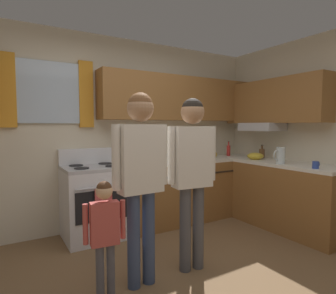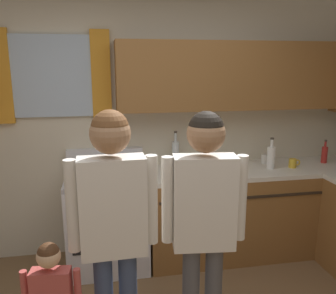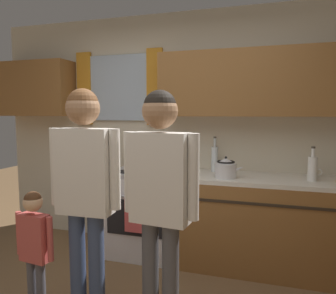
# 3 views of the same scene
# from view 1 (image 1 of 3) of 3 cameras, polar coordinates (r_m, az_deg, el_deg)

# --- Properties ---
(ground_plane) EXTENTS (12.00, 12.00, 0.00)m
(ground_plane) POSITION_cam_1_polar(r_m,az_deg,el_deg) (2.72, 4.03, -26.56)
(ground_plane) COLOR brown
(back_wall_unit) EXTENTS (4.60, 0.42, 2.60)m
(back_wall_unit) POSITION_cam_1_polar(r_m,az_deg,el_deg) (4.00, -10.00, 5.58)
(back_wall_unit) COLOR beige
(back_wall_unit) RESTS_ON ground
(right_wall_unit) EXTENTS (0.52, 4.05, 2.60)m
(right_wall_unit) POSITION_cam_1_polar(r_m,az_deg,el_deg) (4.16, 30.25, 3.83)
(right_wall_unit) COLOR beige
(right_wall_unit) RESTS_ON ground
(kitchen_counter_run) EXTENTS (2.25, 2.10, 0.90)m
(kitchen_counter_run) POSITION_cam_1_polar(r_m,az_deg,el_deg) (4.27, 12.04, -8.63)
(kitchen_counter_run) COLOR brown
(kitchen_counter_run) RESTS_ON ground
(stove_oven) EXTENTS (0.74, 0.67, 1.10)m
(stove_oven) POSITION_cam_1_polar(r_m,az_deg,el_deg) (3.72, -14.48, -10.33)
(stove_oven) COLOR silver
(stove_oven) RESTS_ON ground
(bottle_tall_clear) EXTENTS (0.07, 0.07, 0.37)m
(bottle_tall_clear) POSITION_cam_1_polar(r_m,az_deg,el_deg) (4.03, -5.82, -0.81)
(bottle_tall_clear) COLOR silver
(bottle_tall_clear) RESTS_ON kitchen_counter_run
(bottle_milk_white) EXTENTS (0.08, 0.08, 0.31)m
(bottle_milk_white) POSITION_cam_1_polar(r_m,az_deg,el_deg) (4.32, 6.56, -0.76)
(bottle_milk_white) COLOR white
(bottle_milk_white) RESTS_ON kitchen_counter_run
(bottle_sauce_red) EXTENTS (0.06, 0.06, 0.25)m
(bottle_sauce_red) POSITION_cam_1_polar(r_m,az_deg,el_deg) (4.81, 12.02, -0.63)
(bottle_sauce_red) COLOR red
(bottle_sauce_red) RESTS_ON kitchen_counter_run
(bottle_squat_brown) EXTENTS (0.08, 0.08, 0.21)m
(bottle_squat_brown) POSITION_cam_1_polar(r_m,az_deg,el_deg) (4.61, 18.30, -1.16)
(bottle_squat_brown) COLOR brown
(bottle_squat_brown) RESTS_ON kitchen_counter_run
(mug_cobalt_blue) EXTENTS (0.11, 0.07, 0.08)m
(mug_cobalt_blue) POSITION_cam_1_polar(r_m,az_deg,el_deg) (3.72, 27.51, -3.20)
(mug_cobalt_blue) COLOR #2D479E
(mug_cobalt_blue) RESTS_ON kitchen_counter_run
(mug_mustard_yellow) EXTENTS (0.12, 0.08, 0.09)m
(mug_mustard_yellow) POSITION_cam_1_polar(r_m,az_deg,el_deg) (4.47, 9.05, -1.57)
(mug_mustard_yellow) COLOR gold
(mug_mustard_yellow) RESTS_ON kitchen_counter_run
(mug_ceramic_white) EXTENTS (0.13, 0.08, 0.09)m
(mug_ceramic_white) POSITION_cam_1_polar(r_m,az_deg,el_deg) (4.50, 5.44, -1.47)
(mug_ceramic_white) COLOR white
(mug_ceramic_white) RESTS_ON kitchen_counter_run
(stovetop_kettle) EXTENTS (0.27, 0.20, 0.21)m
(stovetop_kettle) POSITION_cam_1_polar(r_m,az_deg,el_deg) (3.82, -1.70, -1.75)
(stovetop_kettle) COLOR silver
(stovetop_kettle) RESTS_ON kitchen_counter_run
(water_pitcher) EXTENTS (0.19, 0.11, 0.22)m
(water_pitcher) POSITION_cam_1_polar(r_m,az_deg,el_deg) (3.98, 21.56, -1.58)
(water_pitcher) COLOR silver
(water_pitcher) RESTS_ON kitchen_counter_run
(mixing_bowl) EXTENTS (0.24, 0.24, 0.10)m
(mixing_bowl) POSITION_cam_1_polar(r_m,az_deg,el_deg) (4.40, 17.09, -1.77)
(mixing_bowl) COLOR gold
(mixing_bowl) RESTS_ON kitchen_counter_run
(adult_holding_child) EXTENTS (0.52, 0.23, 1.67)m
(adult_holding_child) POSITION_cam_1_polar(r_m,az_deg,el_deg) (2.44, -5.48, -3.78)
(adult_holding_child) COLOR #38476B
(adult_holding_child) RESTS_ON ground
(adult_in_plaid) EXTENTS (0.51, 0.22, 1.65)m
(adult_in_plaid) POSITION_cam_1_polar(r_m,az_deg,el_deg) (2.72, 4.87, -3.23)
(adult_in_plaid) COLOR #4C4C51
(adult_in_plaid) RESTS_ON ground
(small_child) EXTENTS (0.33, 0.13, 0.97)m
(small_child) POSITION_cam_1_polar(r_m,az_deg,el_deg) (2.34, -12.56, -15.49)
(small_child) COLOR #4C4C56
(small_child) RESTS_ON ground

